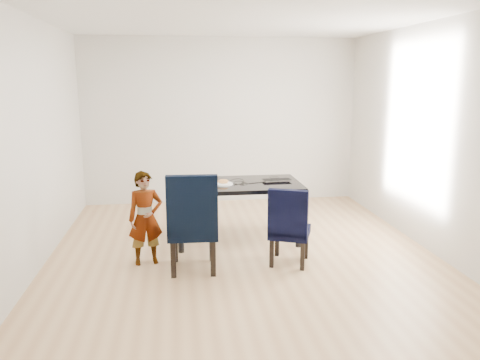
{
  "coord_description": "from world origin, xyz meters",
  "views": [
    {
      "loc": [
        -0.74,
        -5.21,
        2.02
      ],
      "look_at": [
        0.0,
        0.2,
        0.85
      ],
      "focal_mm": 35.0,
      "sensor_mm": 36.0,
      "label": 1
    }
  ],
  "objects": [
    {
      "name": "wall_right",
      "position": [
        2.25,
        0.0,
        1.35
      ],
      "size": [
        0.01,
        5.0,
        2.7
      ],
      "primitive_type": "cube",
      "color": "white",
      "rests_on": "ground"
    },
    {
      "name": "sandwich",
      "position": [
        -0.18,
        0.42,
        0.79
      ],
      "size": [
        0.15,
        0.11,
        0.05
      ],
      "primitive_type": "ellipsoid",
      "rotation": [
        0.0,
        0.0,
        0.34
      ],
      "color": "#C78847",
      "rests_on": "plate"
    },
    {
      "name": "chair_right",
      "position": [
        0.48,
        -0.36,
        0.44
      ],
      "size": [
        0.56,
        0.57,
        0.89
      ],
      "primitive_type": "cube",
      "rotation": [
        0.0,
        0.0,
        -0.38
      ],
      "color": "black",
      "rests_on": "floor"
    },
    {
      "name": "chair_left",
      "position": [
        -0.59,
        -0.38,
        0.54
      ],
      "size": [
        0.54,
        0.57,
        1.09
      ],
      "primitive_type": "cube",
      "rotation": [
        0.0,
        0.0,
        -0.04
      ],
      "color": "black",
      "rests_on": "floor"
    },
    {
      "name": "plate",
      "position": [
        -0.18,
        0.43,
        0.76
      ],
      "size": [
        0.25,
        0.25,
        0.01
      ],
      "primitive_type": "cylinder",
      "rotation": [
        0.0,
        0.0,
        0.04
      ],
      "color": "white",
      "rests_on": "dining_table"
    },
    {
      "name": "floor",
      "position": [
        0.0,
        0.0,
        -0.01
      ],
      "size": [
        4.5,
        5.0,
        0.01
      ],
      "primitive_type": "cube",
      "color": "tan",
      "rests_on": "ground"
    },
    {
      "name": "child",
      "position": [
        -1.1,
        -0.15,
        0.52
      ],
      "size": [
        0.43,
        0.32,
        1.05
      ],
      "primitive_type": "imported",
      "rotation": [
        0.0,
        0.0,
        0.2
      ],
      "color": "#FF5715",
      "rests_on": "floor"
    },
    {
      "name": "wall_front",
      "position": [
        0.0,
        -2.5,
        1.35
      ],
      "size": [
        4.5,
        0.01,
        2.7
      ],
      "primitive_type": "cube",
      "color": "white",
      "rests_on": "ground"
    },
    {
      "name": "wall_left",
      "position": [
        -2.25,
        0.0,
        1.35
      ],
      "size": [
        0.01,
        5.0,
        2.7
      ],
      "primitive_type": "cube",
      "color": "white",
      "rests_on": "ground"
    },
    {
      "name": "ceiling",
      "position": [
        0.0,
        0.0,
        2.71
      ],
      "size": [
        4.5,
        5.0,
        0.01
      ],
      "primitive_type": "cube",
      "color": "white",
      "rests_on": "wall_back"
    },
    {
      "name": "wall_back",
      "position": [
        0.0,
        2.5,
        1.35
      ],
      "size": [
        4.5,
        0.01,
        2.7
      ],
      "primitive_type": "cube",
      "color": "silver",
      "rests_on": "ground"
    },
    {
      "name": "cable_tangle",
      "position": [
        0.03,
        0.43,
        0.75
      ],
      "size": [
        0.19,
        0.19,
        0.01
      ],
      "primitive_type": "torus",
      "rotation": [
        0.0,
        0.0,
        0.18
      ],
      "color": "black",
      "rests_on": "dining_table"
    },
    {
      "name": "dining_table",
      "position": [
        0.0,
        0.5,
        0.38
      ],
      "size": [
        1.6,
        0.9,
        0.75
      ],
      "primitive_type": "cube",
      "color": "black",
      "rests_on": "floor"
    },
    {
      "name": "laptop",
      "position": [
        0.52,
        0.57,
        0.76
      ],
      "size": [
        0.38,
        0.26,
        0.03
      ],
      "primitive_type": "imported",
      "rotation": [
        0.0,
        0.0,
        3.2
      ],
      "color": "black",
      "rests_on": "dining_table"
    }
  ]
}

